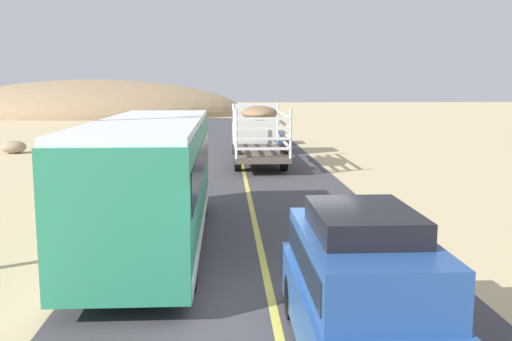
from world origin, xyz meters
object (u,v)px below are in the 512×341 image
(boulder_mid_field, at_px, (14,147))
(bus, at_px, (152,179))
(livestock_truck, at_px, (256,126))
(car_far, at_px, (265,134))
(suv_near, at_px, (361,284))

(boulder_mid_field, bearing_deg, bus, -62.31)
(livestock_truck, relative_size, car_far, 2.20)
(suv_near, bearing_deg, bus, 121.66)
(boulder_mid_field, bearing_deg, livestock_truck, -13.33)
(livestock_truck, bearing_deg, suv_near, -89.21)
(livestock_truck, distance_m, car_far, 7.92)
(livestock_truck, height_order, boulder_mid_field, livestock_truck)
(livestock_truck, relative_size, boulder_mid_field, 6.72)
(livestock_truck, bearing_deg, bus, -101.62)
(suv_near, xyz_separation_m, livestock_truck, (-0.32, 23.34, 0.64))
(suv_near, bearing_deg, livestock_truck, 90.79)
(suv_near, xyz_separation_m, boulder_mid_field, (-14.59, 26.72, -0.77))
(car_far, distance_m, boulder_mid_field, 15.96)
(bus, bearing_deg, boulder_mid_field, 117.69)
(suv_near, bearing_deg, boulder_mid_field, 118.64)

